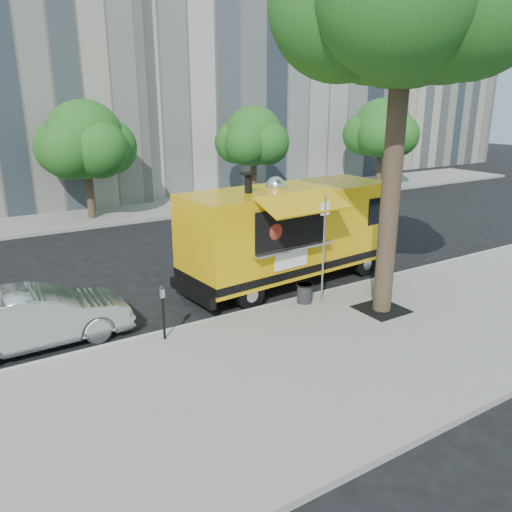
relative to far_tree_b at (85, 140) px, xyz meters
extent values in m
plane|color=black|center=(1.00, -12.70, -3.83)|extent=(120.00, 120.00, 0.00)
cube|color=gray|center=(1.00, -16.70, -3.76)|extent=(60.00, 6.00, 0.15)
cube|color=#999993|center=(1.00, -13.63, -3.76)|extent=(60.00, 0.14, 0.16)
cube|color=gray|center=(1.00, 0.80, -3.76)|extent=(60.00, 5.00, 0.15)
cube|color=#ACA7A1|center=(13.00, 10.30, 6.17)|extent=(20.00, 14.00, 20.00)
cube|color=#A39B87|center=(31.00, 11.30, 4.17)|extent=(16.00, 12.00, 16.00)
cylinder|color=#33261C|center=(3.60, -15.50, -0.43)|extent=(0.48, 0.48, 6.50)
cube|color=black|center=(3.60, -15.50, -3.68)|extent=(1.20, 1.20, 0.02)
cylinder|color=#33261C|center=(0.00, 0.00, -2.38)|extent=(0.36, 0.36, 2.60)
sphere|color=#134A17|center=(0.00, 0.00, 0.02)|extent=(3.60, 3.60, 3.60)
cylinder|color=#33261C|center=(9.00, -0.30, -2.38)|extent=(0.36, 0.36, 2.60)
sphere|color=#134A17|center=(9.00, -0.30, -0.09)|extent=(3.24, 3.24, 3.24)
cylinder|color=#33261C|center=(19.00, -0.10, -2.38)|extent=(0.36, 0.36, 2.60)
sphere|color=#134A17|center=(19.00, -0.10, 0.07)|extent=(3.78, 3.78, 3.78)
cylinder|color=silver|center=(2.55, -14.25, -2.18)|extent=(0.06, 0.06, 3.00)
cube|color=white|center=(2.55, -14.25, -1.03)|extent=(0.28, 0.02, 0.35)
cylinder|color=black|center=(-2.00, -14.05, -3.16)|extent=(0.06, 0.06, 1.05)
cube|color=silver|center=(-2.00, -14.05, -2.53)|extent=(0.10, 0.08, 0.22)
sphere|color=black|center=(-2.00, -14.05, -2.40)|extent=(0.11, 0.11, 0.11)
cube|color=#E3A80B|center=(3.00, -12.10, -2.06)|extent=(7.05, 2.88, 2.49)
cube|color=black|center=(3.00, -12.10, -3.07)|extent=(7.08, 2.91, 0.23)
cube|color=black|center=(6.51, -11.81, -3.36)|extent=(0.36, 2.22, 0.32)
cube|color=black|center=(-0.51, -12.39, -3.36)|extent=(0.36, 2.22, 0.32)
cube|color=black|center=(6.45, -11.82, -1.66)|extent=(0.20, 1.86, 1.01)
cylinder|color=black|center=(5.46, -12.88, -3.41)|extent=(0.87, 0.36, 0.85)
cylinder|color=black|center=(5.30, -10.93, -3.41)|extent=(0.87, 0.36, 0.85)
cylinder|color=black|center=(0.81, -13.26, -3.41)|extent=(0.87, 0.36, 0.85)
cylinder|color=black|center=(0.65, -11.31, -3.41)|extent=(0.87, 0.36, 0.85)
cube|color=black|center=(2.14, -13.28, -1.66)|extent=(2.55, 0.39, 1.11)
cube|color=silver|center=(2.15, -13.44, -2.26)|extent=(2.76, 0.57, 0.06)
cube|color=#E3A80B|center=(2.18, -13.83, -0.91)|extent=(2.72, 1.21, 0.44)
cube|color=white|center=(2.15, -13.36, -2.59)|extent=(1.16, 0.13, 0.53)
cylinder|color=black|center=(1.42, -12.23, -0.55)|extent=(0.21, 0.21, 0.58)
sphere|color=silver|center=(2.56, -11.92, -0.76)|extent=(0.59, 0.59, 0.59)
sphere|color=#993321|center=(1.54, -13.04, -1.71)|extent=(0.89, 0.89, 0.89)
cylinder|color=#FF590C|center=(1.55, -13.27, -1.84)|extent=(0.37, 0.16, 0.36)
imported|color=#B5B8BC|center=(-4.50, -12.50, -3.14)|extent=(4.24, 1.52, 1.39)
cylinder|color=black|center=(2.15, -14.00, -3.41)|extent=(0.41, 0.41, 0.54)
cylinder|color=black|center=(2.15, -14.00, -3.16)|extent=(0.45, 0.45, 0.04)
cylinder|color=black|center=(4.50, -14.66, -3.37)|extent=(0.48, 0.48, 0.63)
cylinder|color=black|center=(4.50, -14.66, -3.07)|extent=(0.53, 0.53, 0.04)
camera|label=1|loc=(-5.83, -24.19, 1.61)|focal=35.00mm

